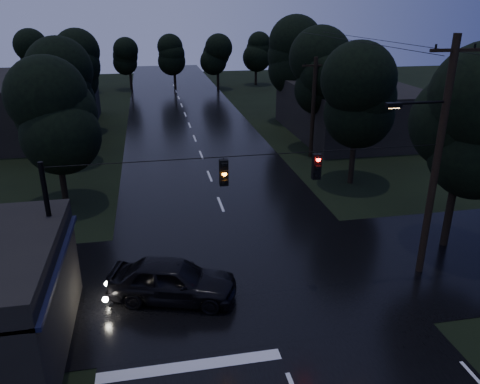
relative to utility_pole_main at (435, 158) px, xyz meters
name	(u,v)px	position (x,y,z in m)	size (l,w,h in m)	color
main_road	(201,155)	(-7.41, 19.00, -5.26)	(12.00, 120.00, 0.02)	black
cross_street	(249,276)	(-7.41, 1.00, -5.26)	(60.00, 9.00, 0.02)	black
building_far_right	(350,110)	(6.59, 23.00, -3.06)	(10.00, 14.00, 4.40)	black
building_far_left	(34,105)	(-21.41, 29.00, -2.76)	(10.00, 16.00, 5.00)	black
utility_pole_main	(435,158)	(0.00, 0.00, 0.00)	(3.50, 0.30, 10.00)	black
utility_pole_far	(313,107)	(0.89, 17.00, -1.38)	(2.00, 0.30, 7.50)	black
anchor_pole_left	(53,241)	(-14.91, 0.00, -2.26)	(0.18, 0.18, 6.00)	black
span_signals	(270,168)	(-6.85, -0.01, -0.01)	(15.00, 0.37, 1.12)	black
tree_corner_near	(465,125)	(2.59, 2.00, 0.74)	(4.48, 4.48, 9.44)	black
tree_left_a	(53,116)	(-16.41, 11.00, -0.02)	(3.92, 3.92, 8.26)	black
tree_left_b	(63,87)	(-17.01, 19.00, 0.36)	(4.20, 4.20, 8.85)	black
tree_left_c	(73,65)	(-17.61, 29.00, 0.74)	(4.48, 4.48, 9.44)	black
tree_right_a	(358,98)	(1.59, 11.00, 0.36)	(4.20, 4.20, 8.85)	black
tree_right_b	(322,74)	(2.19, 19.00, 0.74)	(4.48, 4.48, 9.44)	black
tree_right_c	(292,56)	(2.79, 29.00, 1.11)	(4.76, 4.76, 10.03)	black
car	(173,280)	(-10.71, -0.04, -4.40)	(2.03, 5.04, 1.72)	black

